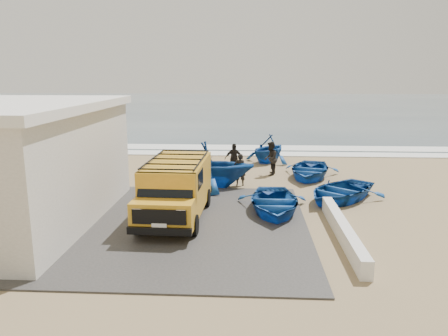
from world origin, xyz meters
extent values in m
plane|color=#937C55|center=(0.00, 0.00, 0.00)|extent=(160.00, 160.00, 0.00)
cube|color=#3F3C39|center=(-2.00, -2.00, 0.03)|extent=(12.00, 10.00, 0.05)
cube|color=#385166|center=(0.00, 56.00, 0.00)|extent=(180.00, 88.00, 0.01)
cube|color=white|center=(0.00, 12.00, 0.03)|extent=(180.00, 1.60, 0.06)
cube|color=white|center=(0.00, 14.50, 0.02)|extent=(180.00, 2.20, 0.04)
cube|color=black|center=(-3.55, -0.50, 2.60)|extent=(0.08, 0.70, 0.90)
cube|color=silver|center=(5.00, -3.00, 0.28)|extent=(0.35, 6.00, 0.55)
cube|color=gold|center=(-0.70, -0.91, 1.23)|extent=(2.13, 4.15, 1.73)
cube|color=gold|center=(-0.78, -3.43, 0.84)|extent=(2.02, 1.01, 0.94)
cube|color=black|center=(-0.77, -2.93, 1.68)|extent=(1.84, 0.41, 0.75)
cube|color=black|center=(-0.80, -3.92, 0.94)|extent=(1.70, 0.14, 0.47)
cube|color=black|center=(-0.80, -3.95, 0.49)|extent=(2.04, 0.22, 0.23)
cube|color=black|center=(-0.70, -0.96, 2.18)|extent=(2.02, 3.84, 0.06)
cylinder|color=black|center=(-1.70, -2.98, 0.37)|extent=(0.26, 0.74, 0.73)
cylinder|color=black|center=(-1.59, 0.27, 0.37)|extent=(0.26, 0.74, 0.73)
cylinder|color=black|center=(0.16, -3.04, 0.37)|extent=(0.26, 0.74, 0.73)
cylinder|color=black|center=(0.27, 0.21, 0.37)|extent=(0.26, 0.74, 0.73)
imported|color=#144C9F|center=(2.91, -0.35, 0.41)|extent=(2.83, 3.96, 0.82)
imported|color=#144C9F|center=(5.78, 1.44, 0.41)|extent=(4.78, 4.89, 0.83)
imported|color=#144C9F|center=(0.12, 3.34, 1.08)|extent=(4.23, 3.69, 2.16)
imported|color=#144C9F|center=(5.05, 5.50, 0.41)|extent=(3.77, 4.59, 0.83)
imported|color=#144C9F|center=(3.12, 9.41, 0.84)|extent=(4.04, 4.17, 1.68)
imported|color=black|center=(1.53, 3.72, 0.78)|extent=(0.57, 0.38, 1.56)
imported|color=black|center=(3.09, 6.04, 0.88)|extent=(0.81, 0.96, 1.77)
imported|color=black|center=(1.15, 6.11, 0.83)|extent=(1.02, 0.54, 1.65)
camera|label=1|loc=(1.91, -16.55, 5.26)|focal=35.00mm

